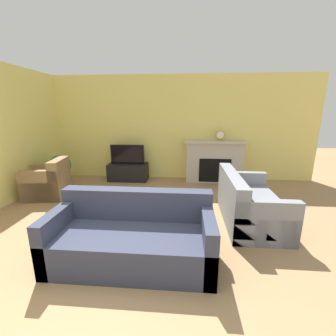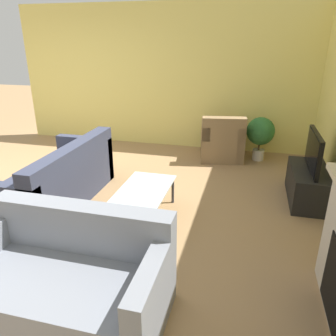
{
  "view_description": "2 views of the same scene",
  "coord_description": "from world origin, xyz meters",
  "px_view_note": "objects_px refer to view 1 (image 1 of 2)",
  "views": [
    {
      "loc": [
        0.83,
        -1.61,
        1.81
      ],
      "look_at": [
        0.51,
        2.32,
        0.8
      ],
      "focal_mm": 24.0,
      "sensor_mm": 36.0,
      "label": 1
    },
    {
      "loc": [
        3.66,
        3.22,
        2.06
      ],
      "look_at": [
        0.53,
        2.41,
        0.78
      ],
      "focal_mm": 35.0,
      "sensor_mm": 36.0,
      "label": 2
    }
  ],
  "objects_px": {
    "couch_sectional": "(133,238)",
    "potted_plant": "(60,166)",
    "couch_loveseat": "(248,205)",
    "mantel_clock": "(220,135)",
    "armchair_by_window": "(49,183)",
    "tv": "(127,154)",
    "coffee_table": "(153,197)"
  },
  "relations": [
    {
      "from": "couch_loveseat",
      "to": "mantel_clock",
      "type": "distance_m",
      "value": 2.39
    },
    {
      "from": "tv",
      "to": "couch_sectional",
      "type": "height_order",
      "value": "tv"
    },
    {
      "from": "couch_sectional",
      "to": "mantel_clock",
      "type": "height_order",
      "value": "mantel_clock"
    },
    {
      "from": "tv",
      "to": "couch_sectional",
      "type": "xyz_separation_m",
      "value": [
        0.9,
        -3.24,
        -0.41
      ]
    },
    {
      "from": "couch_loveseat",
      "to": "coffee_table",
      "type": "relative_size",
      "value": 1.62
    },
    {
      "from": "potted_plant",
      "to": "couch_sectional",
      "type": "bearing_deg",
      "value": -47.43
    },
    {
      "from": "couch_sectional",
      "to": "potted_plant",
      "type": "relative_size",
      "value": 2.48
    },
    {
      "from": "coffee_table",
      "to": "potted_plant",
      "type": "relative_size",
      "value": 1.23
    },
    {
      "from": "couch_sectional",
      "to": "mantel_clock",
      "type": "bearing_deg",
      "value": 66.22
    },
    {
      "from": "armchair_by_window",
      "to": "potted_plant",
      "type": "bearing_deg",
      "value": 178.17
    },
    {
      "from": "tv",
      "to": "coffee_table",
      "type": "relative_size",
      "value": 0.91
    },
    {
      "from": "coffee_table",
      "to": "potted_plant",
      "type": "bearing_deg",
      "value": 151.13
    },
    {
      "from": "couch_sectional",
      "to": "potted_plant",
      "type": "height_order",
      "value": "couch_sectional"
    },
    {
      "from": "tv",
      "to": "mantel_clock",
      "type": "xyz_separation_m",
      "value": [
        2.37,
        0.11,
        0.51
      ]
    },
    {
      "from": "tv",
      "to": "mantel_clock",
      "type": "bearing_deg",
      "value": 2.55
    },
    {
      "from": "tv",
      "to": "potted_plant",
      "type": "relative_size",
      "value": 1.12
    },
    {
      "from": "tv",
      "to": "mantel_clock",
      "type": "height_order",
      "value": "mantel_clock"
    },
    {
      "from": "armchair_by_window",
      "to": "couch_sectional",
      "type": "bearing_deg",
      "value": 40.54
    },
    {
      "from": "tv",
      "to": "coffee_table",
      "type": "distance_m",
      "value": 2.25
    },
    {
      "from": "potted_plant",
      "to": "mantel_clock",
      "type": "relative_size",
      "value": 3.13
    },
    {
      "from": "potted_plant",
      "to": "mantel_clock",
      "type": "distance_m",
      "value": 3.99
    },
    {
      "from": "couch_loveseat",
      "to": "potted_plant",
      "type": "height_order",
      "value": "couch_loveseat"
    },
    {
      "from": "couch_sectional",
      "to": "coffee_table",
      "type": "xyz_separation_m",
      "value": [
        0.07,
        1.24,
        0.05
      ]
    },
    {
      "from": "couch_sectional",
      "to": "coffee_table",
      "type": "height_order",
      "value": "couch_sectional"
    },
    {
      "from": "couch_sectional",
      "to": "potted_plant",
      "type": "xyz_separation_m",
      "value": [
        -2.39,
        2.6,
        0.22
      ]
    },
    {
      "from": "tv",
      "to": "mantel_clock",
      "type": "distance_m",
      "value": 2.43
    },
    {
      "from": "couch_sectional",
      "to": "couch_loveseat",
      "type": "distance_m",
      "value": 2.03
    },
    {
      "from": "tv",
      "to": "potted_plant",
      "type": "height_order",
      "value": "tv"
    },
    {
      "from": "couch_sectional",
      "to": "coffee_table",
      "type": "bearing_deg",
      "value": 86.79
    },
    {
      "from": "armchair_by_window",
      "to": "mantel_clock",
      "type": "xyz_separation_m",
      "value": [
        3.78,
        1.4,
        0.9
      ]
    },
    {
      "from": "couch_sectional",
      "to": "potted_plant",
      "type": "distance_m",
      "value": 3.54
    },
    {
      "from": "mantel_clock",
      "to": "couch_loveseat",
      "type": "bearing_deg",
      "value": -84.73
    }
  ]
}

